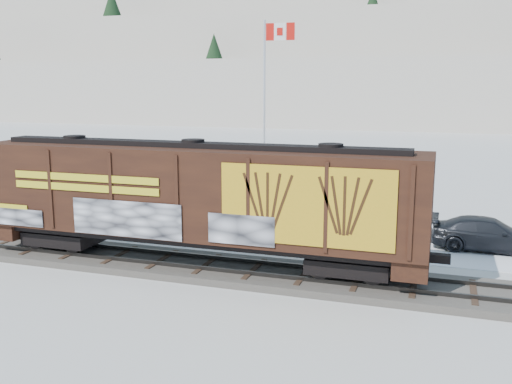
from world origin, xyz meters
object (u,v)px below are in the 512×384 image
(car_white, at_px, (265,212))
(flagpole, at_px, (266,139))
(hopper_railcar, at_px, (194,195))
(car_dark, at_px, (489,234))
(car_silver, at_px, (106,202))

(car_white, bearing_deg, flagpole, 41.57)
(hopper_railcar, height_order, car_white, hopper_railcar)
(flagpole, xyz_separation_m, car_white, (1.62, -5.39, -3.35))
(car_white, distance_m, car_dark, 11.00)
(hopper_railcar, xyz_separation_m, flagpole, (-1.17, 13.25, 1.04))
(car_silver, bearing_deg, flagpole, -69.05)
(hopper_railcar, bearing_deg, flagpole, 95.06)
(car_silver, distance_m, car_dark, 20.46)
(hopper_railcar, height_order, flagpole, flagpole)
(hopper_railcar, bearing_deg, car_dark, 30.17)
(car_dark, bearing_deg, car_silver, 87.76)
(car_silver, xyz_separation_m, car_white, (9.51, 0.25, -0.00))
(hopper_railcar, distance_m, flagpole, 13.34)
(car_silver, distance_m, car_white, 9.52)
(car_silver, bearing_deg, car_dark, -107.39)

